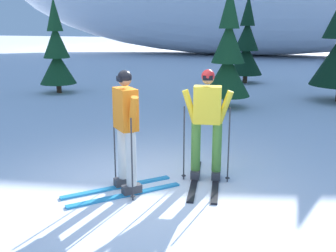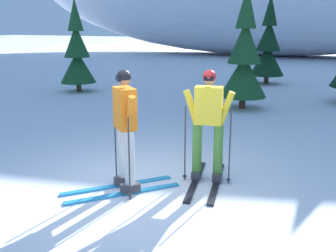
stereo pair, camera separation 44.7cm
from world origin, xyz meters
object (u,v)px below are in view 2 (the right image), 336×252
Objects in this scene: pine_tree_center_right at (244,58)px; skier_yellow_jacket at (208,124)px; pine_tree_far_left at (77,53)px; pine_tree_center_left at (268,47)px; skier_orange_jacket at (125,129)px.

skier_yellow_jacket is at bearing -82.40° from pine_tree_center_right.
pine_tree_far_left reaches higher than skier_yellow_jacket.
pine_tree_center_right reaches higher than pine_tree_far_left.
pine_tree_center_left is 5.21m from pine_tree_center_right.
pine_tree_far_left is at bearing 174.72° from pine_tree_center_right.
pine_tree_center_right reaches higher than skier_orange_jacket.
skier_yellow_jacket is 0.50× the size of pine_tree_center_left.
skier_yellow_jacket is 5.84m from pine_tree_center_right.
pine_tree_center_left reaches higher than pine_tree_far_left.
skier_orange_jacket is at bearing -90.15° from pine_tree_center_left.
skier_yellow_jacket is at bearing -84.90° from pine_tree_center_left.
pine_tree_center_left is (-0.98, 10.97, 0.56)m from skier_yellow_jacket.
pine_tree_center_right is (6.22, -0.57, 0.08)m from pine_tree_far_left.
skier_yellow_jacket is at bearing -42.22° from pine_tree_far_left.
pine_tree_center_right is (0.24, 6.60, 0.51)m from skier_orange_jacket.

